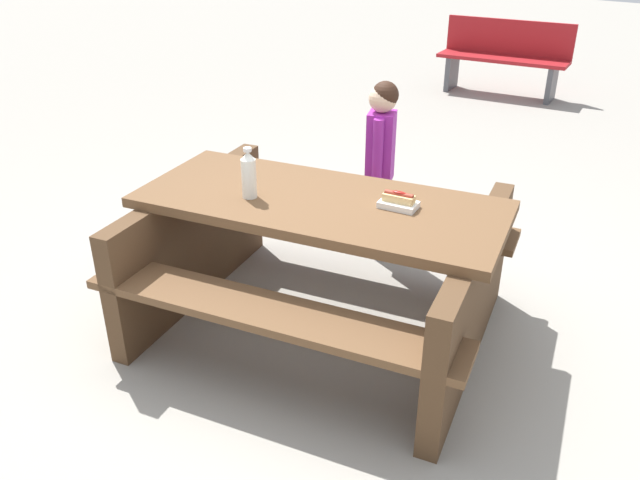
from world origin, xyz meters
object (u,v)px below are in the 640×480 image
object	(u,v)px
picnic_table	(320,254)
child_in_coat	(381,147)
hotdog_tray	(399,201)
soda_bottle	(249,175)
park_bench_mid	(504,56)

from	to	relation	value
picnic_table	child_in_coat	distance (m)	0.97
picnic_table	hotdog_tray	bearing A→B (deg)	22.89
soda_bottle	child_in_coat	size ratio (longest dim) A/B	0.23
picnic_table	soda_bottle	size ratio (longest dim) A/B	8.18
child_in_coat	park_bench_mid	bearing A→B (deg)	103.32
hotdog_tray	soda_bottle	bearing A→B (deg)	-152.31
park_bench_mid	hotdog_tray	bearing A→B (deg)	-72.44
soda_bottle	picnic_table	bearing A→B (deg)	33.02
hotdog_tray	child_in_coat	bearing A→B (deg)	127.63
picnic_table	child_in_coat	bearing A→B (deg)	104.05
picnic_table	park_bench_mid	bearing A→B (deg)	103.44
soda_bottle	park_bench_mid	size ratio (longest dim) A/B	0.16
child_in_coat	park_bench_mid	world-z (taller)	child_in_coat
park_bench_mid	picnic_table	bearing A→B (deg)	-76.56
soda_bottle	hotdog_tray	bearing A→B (deg)	27.69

